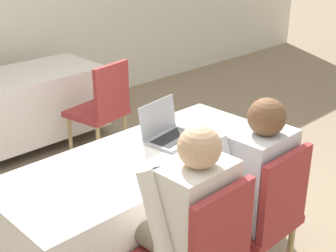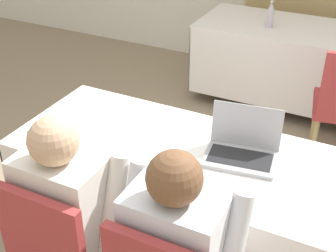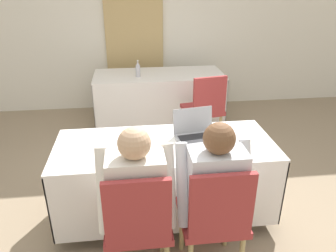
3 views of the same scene
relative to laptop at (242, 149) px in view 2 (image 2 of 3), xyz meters
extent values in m
plane|color=gray|center=(-0.27, -0.07, -0.77)|extent=(24.00, 24.00, 0.00)
cube|color=white|center=(-0.27, -0.07, -0.06)|extent=(1.80, 0.75, 0.02)
cube|color=white|center=(-0.27, -0.44, -0.36)|extent=(1.80, 0.01, 0.59)
cube|color=white|center=(-0.27, 0.30, -0.36)|extent=(1.80, 0.01, 0.59)
cube|color=white|center=(-1.17, -0.07, -0.36)|extent=(0.01, 0.75, 0.59)
cylinder|color=#333333|center=(-0.27, -0.07, -0.71)|extent=(0.06, 0.06, 0.11)
cube|color=white|center=(-0.12, 2.01, -0.06)|extent=(1.80, 0.75, 0.02)
cube|color=white|center=(-0.12, 1.64, -0.36)|extent=(1.80, 0.01, 0.59)
cube|color=white|center=(-0.12, 2.39, -0.36)|extent=(1.80, 0.01, 0.59)
cube|color=white|center=(-1.02, 2.01, -0.36)|extent=(0.01, 0.75, 0.59)
cylinder|color=#333333|center=(-0.12, 2.01, -0.71)|extent=(0.06, 0.06, 0.11)
cube|color=#99999E|center=(0.01, -0.04, -0.04)|extent=(0.38, 0.28, 0.02)
cube|color=black|center=(0.01, -0.04, -0.03)|extent=(0.33, 0.20, 0.00)
cube|color=#99999E|center=(-0.01, 0.09, 0.08)|extent=(0.35, 0.09, 0.22)
cube|color=black|center=(-0.01, 0.09, 0.08)|extent=(0.31, 0.07, 0.19)
cube|color=black|center=(-0.36, -0.30, -0.04)|extent=(0.11, 0.15, 0.01)
cube|color=#192333|center=(-0.36, -0.30, -0.04)|extent=(0.10, 0.13, 0.00)
cube|color=white|center=(-0.71, -0.14, -0.05)|extent=(0.31, 0.36, 0.00)
cube|color=white|center=(-0.27, 0.05, -0.05)|extent=(0.29, 0.34, 0.00)
cylinder|color=#B7B7C1|center=(-0.41, 1.91, 0.03)|extent=(0.06, 0.06, 0.15)
cone|color=#B7B7C1|center=(-0.41, 1.91, 0.14)|extent=(0.05, 0.05, 0.06)
cylinder|color=silver|center=(-0.41, 1.91, 0.17)|extent=(0.02, 0.02, 0.01)
cylinder|color=tan|center=(-0.70, -0.50, -0.55)|extent=(0.04, 0.04, 0.42)
cube|color=#9E3333|center=(-0.53, -0.68, -0.32)|extent=(0.44, 0.44, 0.05)
cube|color=#9E3333|center=(-0.53, -0.88, -0.07)|extent=(0.40, 0.04, 0.45)
cylinder|color=tan|center=(0.15, 1.43, -0.55)|extent=(0.04, 0.04, 0.42)
cylinder|color=tan|center=(0.21, 1.08, -0.55)|extent=(0.04, 0.04, 0.42)
cylinder|color=#665B4C|center=(-0.44, -0.55, -0.23)|extent=(0.13, 0.42, 0.13)
cylinder|color=#665B4C|center=(-0.62, -0.55, -0.23)|extent=(0.13, 0.42, 0.13)
cylinder|color=#665B4C|center=(-0.44, -0.37, -0.53)|extent=(0.10, 0.10, 0.47)
cylinder|color=#665B4C|center=(-0.62, -0.37, -0.53)|extent=(0.10, 0.10, 0.47)
cube|color=silver|center=(-0.53, -0.73, -0.03)|extent=(0.36, 0.22, 0.52)
cylinder|color=silver|center=(-0.32, -0.69, -0.02)|extent=(0.08, 0.26, 0.54)
cylinder|color=silver|center=(-0.74, -0.69, -0.02)|extent=(0.08, 0.26, 0.54)
sphere|color=tan|center=(-0.53, -0.73, 0.32)|extent=(0.20, 0.20, 0.20)
cylinder|color=#665B4C|center=(-0.11, -0.55, -0.23)|extent=(0.13, 0.42, 0.13)
cube|color=silver|center=(-0.02, -0.73, -0.03)|extent=(0.36, 0.22, 0.52)
cylinder|color=silver|center=(-0.23, -0.69, -0.02)|extent=(0.08, 0.26, 0.54)
sphere|color=brown|center=(-0.02, -0.73, 0.32)|extent=(0.20, 0.20, 0.20)
camera|label=1|loc=(-1.92, -1.96, 1.20)|focal=50.00mm
camera|label=2|loc=(0.53, -1.86, 1.29)|focal=50.00mm
camera|label=3|loc=(-0.53, -2.43, 1.21)|focal=35.00mm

